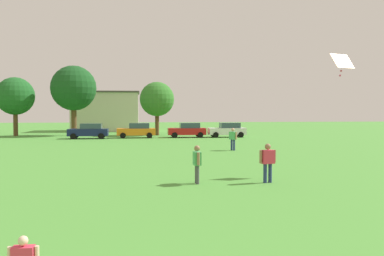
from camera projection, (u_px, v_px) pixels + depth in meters
The scene contains 13 objects.
ground_plane at pixel (131, 148), 33.46m from camera, with size 160.00×160.00×0.00m, color #4C9338.
adult_bystander at pixel (268, 159), 16.97m from camera, with size 0.76×0.42×1.64m.
bystander_near_trees at pixel (233, 137), 31.16m from camera, with size 0.57×0.70×1.71m.
bystander_midfield at pixel (197, 161), 16.75m from camera, with size 0.30×0.75×1.58m.
kite at pixel (342, 62), 19.42m from camera, with size 1.25×0.88×1.10m.
parked_car_navy_0 at pixel (89, 131), 44.69m from camera, with size 4.30×2.02×1.68m.
parked_car_orange_1 at pixel (137, 130), 46.10m from camera, with size 4.30×2.02×1.68m.
parked_car_red_2 at pixel (187, 130), 46.89m from camera, with size 4.30×2.02×1.68m.
parked_car_white_3 at pixel (228, 130), 47.32m from camera, with size 4.30×2.02×1.68m.
tree_far_left at pixel (15, 96), 49.73m from camera, with size 4.61×4.61×7.18m.
tree_center at pixel (74, 88), 50.23m from camera, with size 5.56×5.56×8.66m.
tree_far_right at pixel (157, 99), 50.84m from camera, with size 4.29×4.29×6.69m.
house_left at pixel (106, 111), 62.85m from camera, with size 10.17×8.05×6.02m.
Camera 1 is at (0.75, -3.74, 2.97)m, focal length 38.10 mm.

